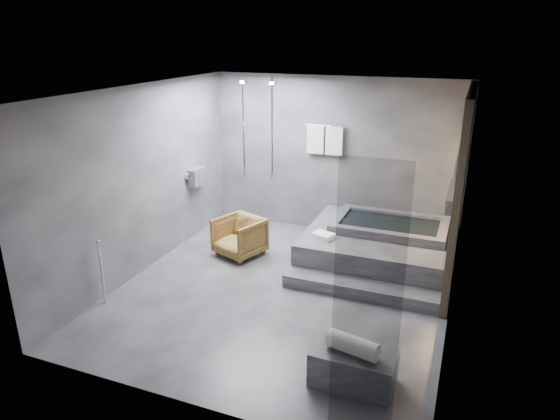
% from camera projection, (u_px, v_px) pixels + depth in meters
% --- Properties ---
extents(room, '(5.00, 5.04, 2.82)m').
position_uv_depth(room, '(318.00, 172.00, 6.64)').
color(room, '#2F2F32').
rests_on(room, ground).
extents(tub_deck, '(2.20, 2.00, 0.50)m').
position_uv_depth(tub_deck, '(377.00, 247.00, 7.98)').
color(tub_deck, '#343437').
rests_on(tub_deck, ground).
extents(tub_step, '(2.20, 0.36, 0.18)m').
position_uv_depth(tub_step, '(360.00, 289.00, 7.00)').
color(tub_step, '#343437').
rests_on(tub_step, ground).
extents(concrete_bench, '(0.88, 0.50, 0.39)m').
position_uv_depth(concrete_bench, '(353.00, 368.00, 5.20)').
color(concrete_bench, '#323335').
rests_on(concrete_bench, ground).
extents(driftwood_chair, '(0.89, 0.90, 0.64)m').
position_uv_depth(driftwood_chair, '(239.00, 237.00, 8.19)').
color(driftwood_chair, '#4B3112').
rests_on(driftwood_chair, ground).
extents(rolled_towel, '(0.57, 0.30, 0.19)m').
position_uv_depth(rolled_towel, '(353.00, 345.00, 5.07)').
color(rolled_towel, white).
rests_on(rolled_towel, concrete_bench).
extents(deck_towel, '(0.36, 0.31, 0.08)m').
position_uv_depth(deck_towel, '(323.00, 236.00, 7.66)').
color(deck_towel, white).
rests_on(deck_towel, tub_deck).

